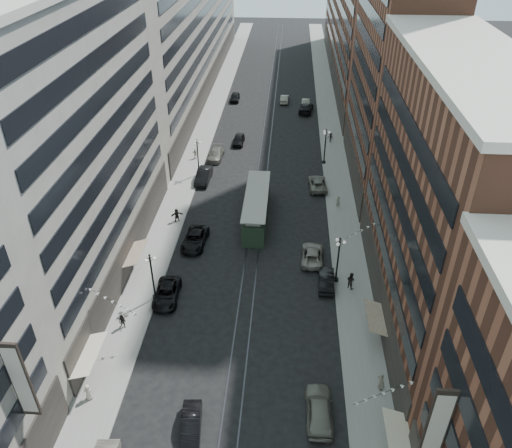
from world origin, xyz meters
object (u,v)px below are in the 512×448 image
(car_7, at_px, (195,239))
(car_9, at_px, (235,97))
(lamppost_sw_far, at_px, (152,275))
(car_8, at_px, (216,154))
(pedestrian_8, at_px, (338,201))
(lamppost_se_far, at_px, (338,258))
(pedestrian_9, at_px, (330,137))
(car_14, at_px, (284,99))
(car_5, at_px, (191,425))
(car_13, at_px, (239,140))
(pedestrian_1, at_px, (88,392))
(car_10, at_px, (326,280))
(lamppost_sw_mid, at_px, (198,156))
(car_4, at_px, (319,409))
(car_extra_2, at_px, (312,255))
(streetcar, at_px, (256,208))
(car_11, at_px, (318,183))
(car_extra_0, at_px, (306,103))
(pedestrian_5, at_px, (177,215))
(pedestrian_4, at_px, (381,382))
(car_2, at_px, (167,293))
(pedestrian_6, at_px, (195,154))
(car_extra_1, at_px, (204,176))
(car_12, at_px, (306,108))
(pedestrian_2, at_px, (122,321))
(pedestrian_7, at_px, (351,280))
(lamppost_se_mid, at_px, (325,145))

(car_7, relative_size, car_9, 1.25)
(lamppost_sw_far, height_order, car_8, lamppost_sw_far)
(pedestrian_8, bearing_deg, lamppost_se_far, 46.80)
(pedestrian_9, bearing_deg, car_14, 136.37)
(car_9, xyz_separation_m, pedestrian_9, (17.88, -19.23, 0.21))
(car_5, height_order, car_13, car_13)
(pedestrian_1, distance_m, car_10, 25.19)
(lamppost_sw_mid, bearing_deg, car_4, -68.00)
(car_extra_2, bearing_deg, streetcar, -46.54)
(lamppost_se_far, xyz_separation_m, car_11, (-1.24, 20.35, -2.37))
(pedestrian_8, xyz_separation_m, car_extra_0, (-3.62, 37.90, -0.23))
(car_4, relative_size, pedestrian_5, 3.04)
(pedestrian_4, xyz_separation_m, car_extra_0, (-5.13, 66.83, -0.30))
(lamppost_sw_mid, relative_size, pedestrian_4, 3.17)
(car_extra_2, bearing_deg, car_2, 30.08)
(car_7, bearing_deg, car_13, 89.22)
(car_14, bearing_deg, car_9, 1.11)
(car_extra_2, bearing_deg, car_14, -82.38)
(car_7, height_order, pedestrian_8, pedestrian_8)
(lamppost_sw_mid, height_order, lamppost_se_far, same)
(lamppost_sw_far, bearing_deg, pedestrian_6, 92.53)
(lamppost_sw_far, relative_size, pedestrian_1, 3.60)
(car_5, relative_size, pedestrian_8, 2.62)
(car_4, xyz_separation_m, pedestrian_6, (-17.43, 44.91, 0.05))
(pedestrian_4, xyz_separation_m, car_extra_1, (-20.15, 35.06, -0.16))
(car_4, xyz_separation_m, car_10, (1.34, 15.90, -0.15))
(lamppost_se_far, xyz_separation_m, car_10, (-1.06, -0.70, -2.37))
(pedestrian_5, bearing_deg, car_12, 42.56)
(pedestrian_6, bearing_deg, car_14, -129.58)
(pedestrian_2, distance_m, pedestrian_7, 23.02)
(car_7, relative_size, pedestrian_5, 3.23)
(lamppost_sw_mid, relative_size, pedestrian_6, 3.58)
(pedestrian_4, xyz_separation_m, pedestrian_9, (-1.33, 49.70, -0.07))
(car_10, xyz_separation_m, car_13, (-12.64, 35.18, 0.01))
(pedestrian_6, bearing_deg, pedestrian_4, 105.11)
(car_8, bearing_deg, pedestrian_8, -34.56)
(car_5, bearing_deg, car_13, 85.66)
(pedestrian_2, distance_m, car_extra_0, 63.95)
(pedestrian_1, bearing_deg, pedestrian_2, -96.46)
(pedestrian_5, bearing_deg, car_10, -56.21)
(car_5, xyz_separation_m, car_12, (9.72, 68.45, 0.15))
(car_14, distance_m, pedestrian_9, 20.56)
(pedestrian_1, height_order, pedestrian_6, pedestrian_6)
(lamppost_se_mid, xyz_separation_m, streetcar, (-9.20, -16.35, -1.46))
(pedestrian_2, distance_m, car_10, 20.80)
(lamppost_se_far, distance_m, pedestrian_8, 15.36)
(car_5, relative_size, pedestrian_5, 2.48)
(pedestrian_2, height_order, car_8, pedestrian_2)
(lamppost_se_mid, relative_size, pedestrian_6, 3.58)
(car_9, height_order, pedestrian_5, pedestrian_5)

